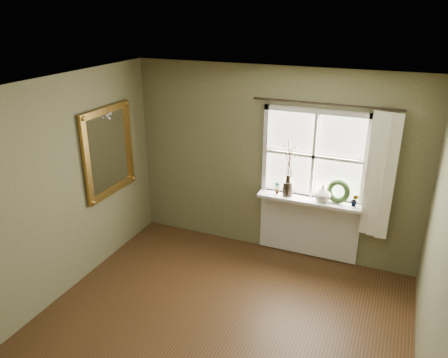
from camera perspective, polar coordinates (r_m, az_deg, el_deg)
floor at (r=4.82m, az=-2.65°, el=-21.52°), size 4.50×4.50×0.00m
ceiling at (r=3.57m, az=-3.38°, el=10.41°), size 4.50×4.50×0.00m
wall_back at (r=6.00m, az=6.53°, el=2.22°), size 4.00×0.10×2.60m
wall_left at (r=5.18m, az=-23.94°, el=-2.93°), size 0.10×4.50×2.60m
window_frame at (r=5.76m, az=11.66°, el=2.94°), size 1.36×0.06×1.24m
window_sill at (r=5.87m, az=11.01°, el=-2.74°), size 1.36×0.26×0.04m
window_apron at (r=6.16m, az=10.94°, el=-6.06°), size 1.36×0.04×0.88m
dark_jug at (r=5.88m, az=8.31°, el=-1.26°), size 0.15×0.15×0.19m
cream_vase at (r=5.79m, az=12.74°, el=-1.77°), size 0.27×0.27×0.23m
wreath at (r=5.80m, az=14.67°, el=-1.88°), size 0.34×0.21×0.32m
potted_plant_left at (r=5.92m, az=6.93°, el=-1.17°), size 0.10×0.07×0.17m
potted_plant_right at (r=5.76m, az=16.72°, el=-2.67°), size 0.11×0.10×0.17m
curtain at (r=5.62m, az=19.75°, el=0.34°), size 0.36×0.12×1.59m
curtain_rod at (r=5.50m, az=13.12°, el=9.52°), size 1.84×0.03×0.03m
gilt_mirror at (r=5.94m, az=-14.81°, el=3.55°), size 0.10×0.99×1.18m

